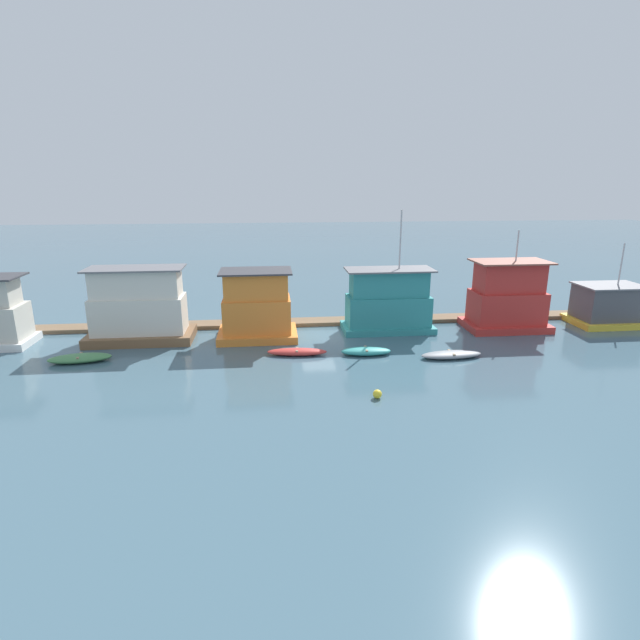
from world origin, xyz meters
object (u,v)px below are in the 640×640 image
(dinghy_green, at_px, (80,358))
(dinghy_grey, at_px, (451,355))
(houseboat_orange, at_px, (257,307))
(houseboat_red, at_px, (507,299))
(dinghy_red, at_px, (297,352))
(houseboat_teal, at_px, (388,303))
(buoy_yellow, at_px, (377,394))
(houseboat_yellow, at_px, (608,305))
(dinghy_teal, at_px, (366,351))
(houseboat_brown, at_px, (139,309))

(dinghy_green, height_order, dinghy_grey, dinghy_green)
(houseboat_orange, height_order, houseboat_red, houseboat_red)
(dinghy_red, xyz_separation_m, dinghy_grey, (10.07, -1.55, -0.01))
(houseboat_red, bearing_deg, houseboat_teal, 177.37)
(dinghy_red, relative_size, buoy_yellow, 8.25)
(houseboat_yellow, relative_size, dinghy_red, 1.62)
(dinghy_teal, bearing_deg, dinghy_green, 178.40)
(houseboat_orange, distance_m, buoy_yellow, 13.26)
(houseboat_red, distance_m, houseboat_yellow, 8.77)
(houseboat_red, bearing_deg, dinghy_red, -164.83)
(houseboat_brown, xyz_separation_m, dinghy_red, (11.08, -4.30, -2.17))
(houseboat_red, relative_size, houseboat_yellow, 1.17)
(houseboat_red, distance_m, buoy_yellow, 17.43)
(dinghy_green, distance_m, dinghy_teal, 18.58)
(houseboat_teal, xyz_separation_m, dinghy_green, (-21.28, -4.81, -1.93))
(houseboat_yellow, height_order, dinghy_red, houseboat_yellow)
(houseboat_teal, xyz_separation_m, dinghy_grey, (2.77, -6.48, -1.97))
(dinghy_green, bearing_deg, houseboat_red, 8.15)
(houseboat_teal, distance_m, dinghy_grey, 7.32)
(houseboat_brown, relative_size, dinghy_grey, 1.80)
(houseboat_teal, bearing_deg, houseboat_red, -2.63)
(dinghy_teal, bearing_deg, dinghy_red, 175.06)
(houseboat_yellow, bearing_deg, houseboat_teal, 179.86)
(dinghy_red, bearing_deg, houseboat_orange, 123.20)
(buoy_yellow, bearing_deg, dinghy_red, 118.29)
(dinghy_teal, bearing_deg, houseboat_orange, 148.31)
(dinghy_grey, bearing_deg, buoy_yellow, -137.36)
(houseboat_brown, bearing_deg, houseboat_orange, -1.41)
(houseboat_brown, relative_size, dinghy_red, 1.84)
(houseboat_brown, distance_m, houseboat_orange, 8.41)
(dinghy_red, bearing_deg, dinghy_grey, -8.76)
(houseboat_yellow, distance_m, dinghy_grey, 16.60)
(dinghy_red, relative_size, dinghy_grey, 0.98)
(dinghy_red, bearing_deg, dinghy_teal, -4.94)
(houseboat_brown, bearing_deg, dinghy_grey, -15.45)
(houseboat_brown, height_order, houseboat_yellow, houseboat_yellow)
(houseboat_red, bearing_deg, houseboat_orange, -178.78)
(dinghy_red, distance_m, buoy_yellow, 8.22)
(buoy_yellow, bearing_deg, houseboat_teal, 74.37)
(dinghy_red, bearing_deg, dinghy_green, 179.50)
(houseboat_yellow, relative_size, dinghy_grey, 1.58)
(houseboat_teal, height_order, houseboat_red, houseboat_teal)
(houseboat_orange, height_order, dinghy_red, houseboat_orange)
(houseboat_orange, height_order, dinghy_green, houseboat_orange)
(houseboat_orange, distance_m, houseboat_yellow, 28.02)
(houseboat_teal, relative_size, houseboat_yellow, 1.40)
(houseboat_teal, relative_size, dinghy_teal, 2.70)
(houseboat_red, height_order, dinghy_red, houseboat_red)
(houseboat_orange, height_order, dinghy_teal, houseboat_orange)
(houseboat_red, relative_size, dinghy_green, 1.91)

